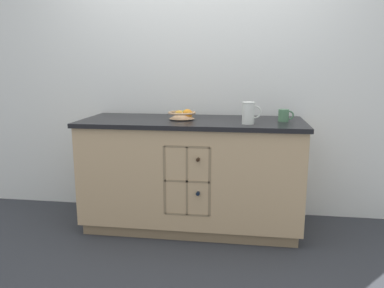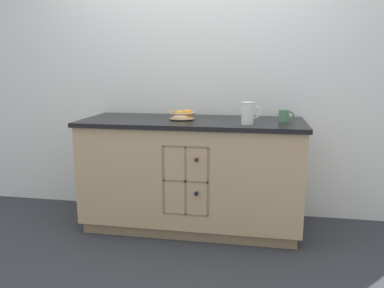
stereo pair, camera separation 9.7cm
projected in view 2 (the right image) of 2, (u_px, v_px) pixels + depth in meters
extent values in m
plane|color=#2D3035|center=(192.00, 225.00, 3.23)|extent=(14.00, 14.00, 0.00)
cube|color=silver|center=(200.00, 74.00, 3.37)|extent=(4.40, 0.06, 2.55)
cube|color=#8B7354|center=(192.00, 220.00, 3.22)|extent=(1.71, 0.61, 0.09)
cube|color=tan|center=(192.00, 171.00, 3.14)|extent=(1.77, 0.67, 0.79)
cube|color=black|center=(192.00, 122.00, 3.05)|extent=(1.81, 0.71, 0.03)
cube|color=#8B7354|center=(188.00, 178.00, 2.90)|extent=(0.34, 0.01, 0.53)
cube|color=#8B7354|center=(165.00, 178.00, 2.88)|extent=(0.02, 0.10, 0.53)
cube|color=#8B7354|center=(209.00, 181.00, 2.82)|extent=(0.02, 0.10, 0.53)
cube|color=#8B7354|center=(187.00, 212.00, 2.91)|extent=(0.34, 0.10, 0.02)
cube|color=#8B7354|center=(187.00, 180.00, 2.85)|extent=(0.34, 0.10, 0.02)
cube|color=#8B7354|center=(187.00, 146.00, 2.80)|extent=(0.34, 0.10, 0.02)
cube|color=#8B7354|center=(187.00, 180.00, 2.85)|extent=(0.02, 0.10, 0.53)
cylinder|color=black|center=(200.00, 187.00, 2.96)|extent=(0.08, 0.19, 0.08)
cylinder|color=black|center=(197.00, 192.00, 2.82)|extent=(0.03, 0.08, 0.03)
cylinder|color=black|center=(200.00, 154.00, 2.92)|extent=(0.07, 0.21, 0.07)
cylinder|color=black|center=(197.00, 159.00, 2.77)|extent=(0.03, 0.09, 0.03)
cylinder|color=tan|center=(182.00, 119.00, 3.07)|extent=(0.10, 0.10, 0.01)
cone|color=tan|center=(182.00, 115.00, 3.06)|extent=(0.21, 0.21, 0.06)
torus|color=tan|center=(182.00, 113.00, 3.06)|extent=(0.23, 0.23, 0.02)
sphere|color=gold|center=(179.00, 114.00, 3.05)|extent=(0.07, 0.07, 0.07)
sphere|color=#7FA838|center=(186.00, 114.00, 3.10)|extent=(0.07, 0.07, 0.07)
sphere|color=orange|center=(187.00, 114.00, 3.04)|extent=(0.08, 0.08, 0.08)
cylinder|color=silver|center=(247.00, 113.00, 2.79)|extent=(0.09, 0.09, 0.17)
torus|color=silver|center=(248.00, 103.00, 2.77)|extent=(0.10, 0.10, 0.01)
torus|color=silver|center=(254.00, 112.00, 2.78)|extent=(0.10, 0.01, 0.10)
cylinder|color=#4C7A56|center=(284.00, 116.00, 2.92)|extent=(0.08, 0.08, 0.10)
torus|color=#4C7A56|center=(290.00, 116.00, 2.92)|extent=(0.07, 0.01, 0.07)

